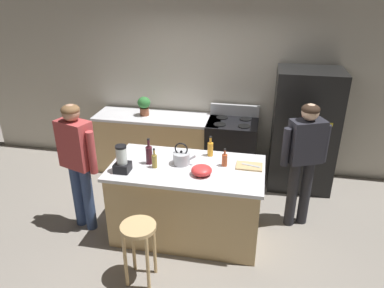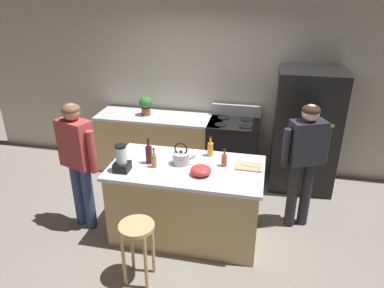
# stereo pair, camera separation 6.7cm
# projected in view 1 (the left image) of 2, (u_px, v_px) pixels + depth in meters

# --- Properties ---
(ground_plane) EXTENTS (14.00, 14.00, 0.00)m
(ground_plane) POSITION_uv_depth(u_px,v_px,m) (187.00, 232.00, 4.55)
(ground_plane) COLOR gray
(back_wall) EXTENTS (8.00, 0.10, 2.70)m
(back_wall) POSITION_uv_depth(u_px,v_px,m) (212.00, 86.00, 5.72)
(back_wall) COLOR beige
(back_wall) RESTS_ON ground_plane
(kitchen_island) EXTENTS (1.77, 0.95, 0.93)m
(kitchen_island) POSITION_uv_depth(u_px,v_px,m) (187.00, 201.00, 4.35)
(kitchen_island) COLOR tan
(kitchen_island) RESTS_ON ground_plane
(back_counter_run) EXTENTS (2.00, 0.64, 0.93)m
(back_counter_run) POSITION_uv_depth(u_px,v_px,m) (159.00, 143.00, 5.88)
(back_counter_run) COLOR tan
(back_counter_run) RESTS_ON ground_plane
(refrigerator) EXTENTS (0.90, 0.73, 1.78)m
(refrigerator) POSITION_uv_depth(u_px,v_px,m) (304.00, 130.00, 5.26)
(refrigerator) COLOR black
(refrigerator) RESTS_ON ground_plane
(stove_range) EXTENTS (0.76, 0.65, 1.11)m
(stove_range) POSITION_uv_depth(u_px,v_px,m) (231.00, 149.00, 5.64)
(stove_range) COLOR black
(stove_range) RESTS_ON ground_plane
(person_by_island_left) EXTENTS (0.59, 0.34, 1.64)m
(person_by_island_left) POSITION_uv_depth(u_px,v_px,m) (77.00, 156.00, 4.26)
(person_by_island_left) COLOR #384C7A
(person_by_island_left) RESTS_ON ground_plane
(person_by_sink_right) EXTENTS (0.58, 0.36, 1.62)m
(person_by_sink_right) POSITION_uv_depth(u_px,v_px,m) (304.00, 155.00, 4.32)
(person_by_sink_right) COLOR #26262B
(person_by_sink_right) RESTS_ON ground_plane
(bar_stool) EXTENTS (0.36, 0.36, 0.69)m
(bar_stool) POSITION_uv_depth(u_px,v_px,m) (139.00, 238.00, 3.62)
(bar_stool) COLOR tan
(bar_stool) RESTS_ON ground_plane
(potted_plant) EXTENTS (0.20, 0.20, 0.30)m
(potted_plant) POSITION_uv_depth(u_px,v_px,m) (144.00, 105.00, 5.65)
(potted_plant) COLOR brown
(potted_plant) RESTS_ON back_counter_run
(blender_appliance) EXTENTS (0.17, 0.17, 0.32)m
(blender_appliance) POSITION_uv_depth(u_px,v_px,m) (122.00, 161.00, 4.00)
(blender_appliance) COLOR black
(blender_appliance) RESTS_ON kitchen_island
(bottle_soda) EXTENTS (0.07, 0.07, 0.26)m
(bottle_soda) POSITION_uv_depth(u_px,v_px,m) (210.00, 149.00, 4.38)
(bottle_soda) COLOR orange
(bottle_soda) RESTS_ON kitchen_island
(bottle_wine) EXTENTS (0.08, 0.08, 0.32)m
(bottle_wine) POSITION_uv_depth(u_px,v_px,m) (149.00, 154.00, 4.18)
(bottle_wine) COLOR #471923
(bottle_wine) RESTS_ON kitchen_island
(bottle_cooking_sauce) EXTENTS (0.06, 0.06, 0.22)m
(bottle_cooking_sauce) POSITION_uv_depth(u_px,v_px,m) (225.00, 160.00, 4.14)
(bottle_cooking_sauce) COLOR #B24C26
(bottle_cooking_sauce) RESTS_ON kitchen_island
(bottle_vinegar) EXTENTS (0.06, 0.06, 0.24)m
(bottle_vinegar) POSITION_uv_depth(u_px,v_px,m) (154.00, 161.00, 4.10)
(bottle_vinegar) COLOR olive
(bottle_vinegar) RESTS_ON kitchen_island
(mixing_bowl) EXTENTS (0.23, 0.23, 0.10)m
(mixing_bowl) POSITION_uv_depth(u_px,v_px,m) (202.00, 170.00, 3.97)
(mixing_bowl) COLOR red
(mixing_bowl) RESTS_ON kitchen_island
(tea_kettle) EXTENTS (0.28, 0.20, 0.27)m
(tea_kettle) POSITION_uv_depth(u_px,v_px,m) (181.00, 158.00, 4.19)
(tea_kettle) COLOR #B7BABF
(tea_kettle) RESTS_ON kitchen_island
(cutting_board) EXTENTS (0.30, 0.20, 0.02)m
(cutting_board) POSITION_uv_depth(u_px,v_px,m) (249.00, 166.00, 4.14)
(cutting_board) COLOR tan
(cutting_board) RESTS_ON kitchen_island
(chef_knife) EXTENTS (0.22, 0.08, 0.01)m
(chef_knife) POSITION_uv_depth(u_px,v_px,m) (251.00, 165.00, 4.13)
(chef_knife) COLOR #B7BABF
(chef_knife) RESTS_ON cutting_board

